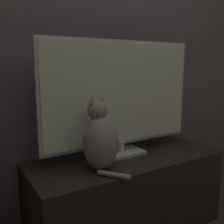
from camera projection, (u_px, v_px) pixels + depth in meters
name	position (u px, v px, depth m)	size (l,w,h in m)	color
wall_back	(102.00, 29.00, 1.76)	(4.80, 0.05, 2.60)	#564C51
tv_stand	(126.00, 193.00, 1.70)	(1.22, 0.51, 0.49)	black
tv	(121.00, 96.00, 1.64)	(1.06, 0.17, 0.72)	#B7B7BC
cat	(100.00, 140.00, 1.43)	(0.21, 0.31, 0.41)	gray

